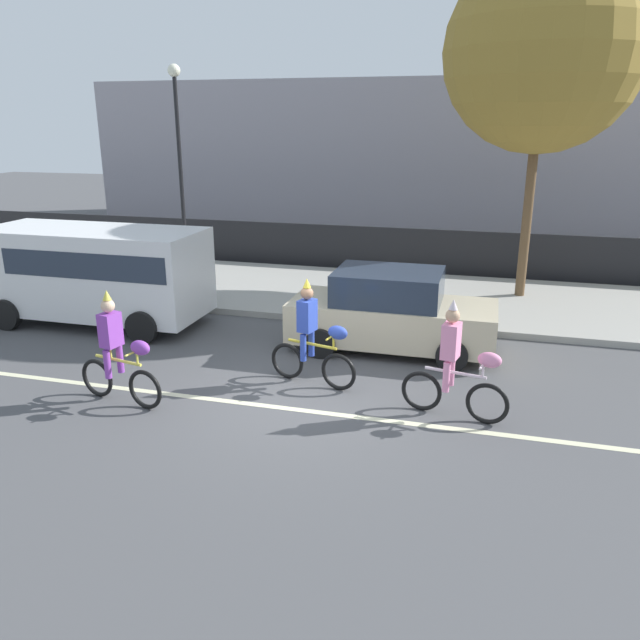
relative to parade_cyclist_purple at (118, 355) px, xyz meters
The scene contains 12 objects.
ground_plane 3.16m from the parade_cyclist_purple, 19.07° to the left, with size 80.00×80.00×0.00m, color #4C4C4F.
road_centre_line 3.03m from the parade_cyclist_purple, ahead, with size 36.00×0.14×0.01m, color beige.
sidewalk_curb 8.06m from the parade_cyclist_purple, 69.02° to the left, with size 60.00×5.00×0.15m, color #9E9B93.
fence_line 10.78m from the parade_cyclist_purple, 74.54° to the left, with size 40.00×0.08×1.40m, color black.
building_backdrop 19.51m from the parade_cyclist_purple, 78.38° to the left, with size 28.00×8.00×5.96m, color #99939E.
parade_cyclist_purple is the anchor object (origin of this frame).
parade_cyclist_cobalt 3.25m from the parade_cyclist_purple, 28.89° to the left, with size 1.68×0.60×1.92m.
parade_cyclist_pink 5.42m from the parade_cyclist_purple, ahead, with size 1.70×0.54×1.92m.
parked_van_white 4.67m from the parade_cyclist_purple, 127.43° to the left, with size 5.00×2.22×2.18m.
parked_car_beige 5.37m from the parade_cyclist_purple, 43.88° to the left, with size 4.10×1.92×1.64m.
street_lamp_post 9.99m from the parade_cyclist_purple, 110.46° to the left, with size 0.36×0.36×5.86m.
street_tree_near_lamp 11.68m from the parade_cyclist_purple, 51.40° to the left, with size 4.66×4.66×8.19m.
Camera 1 is at (2.79, -9.25, 4.47)m, focal length 35.00 mm.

